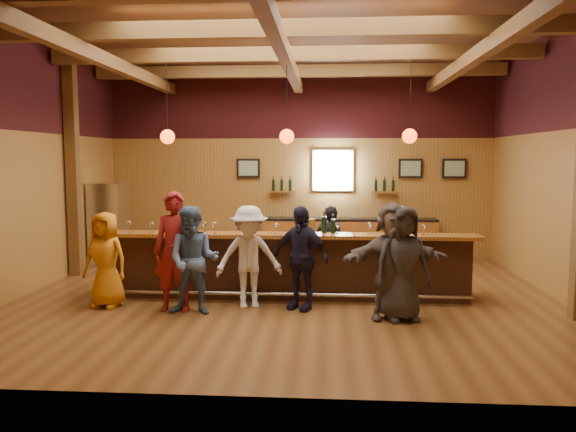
% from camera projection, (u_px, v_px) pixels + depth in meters
% --- Properties ---
extents(room, '(9.04, 9.00, 4.52)m').
position_uv_depth(room, '(287.00, 105.00, 9.24)').
color(room, brown).
rests_on(room, ground).
extents(bar_counter, '(6.30, 1.07, 1.11)m').
position_uv_depth(bar_counter, '(288.00, 265.00, 9.61)').
color(bar_counter, black).
rests_on(bar_counter, ground).
extents(back_bar_cabinet, '(4.00, 0.52, 0.95)m').
position_uv_depth(back_bar_cabinet, '(350.00, 238.00, 13.07)').
color(back_bar_cabinet, brown).
rests_on(back_bar_cabinet, ground).
extents(window, '(0.95, 0.09, 0.95)m').
position_uv_depth(window, '(333.00, 170.00, 13.16)').
color(window, silver).
rests_on(window, room).
extents(framed_pictures, '(5.35, 0.05, 0.45)m').
position_uv_depth(framed_pictures, '(370.00, 168.00, 13.09)').
color(framed_pictures, black).
rests_on(framed_pictures, room).
extents(wine_shelves, '(3.00, 0.18, 0.30)m').
position_uv_depth(wine_shelves, '(333.00, 189.00, 13.14)').
color(wine_shelves, brown).
rests_on(wine_shelves, room).
extents(pendant_lights, '(4.24, 0.24, 1.37)m').
position_uv_depth(pendant_lights, '(287.00, 136.00, 9.23)').
color(pendant_lights, black).
rests_on(pendant_lights, room).
extents(stainless_fridge, '(0.70, 0.70, 1.80)m').
position_uv_depth(stainless_fridge, '(109.00, 224.00, 12.29)').
color(stainless_fridge, silver).
rests_on(stainless_fridge, ground).
extents(customer_orange, '(0.82, 0.62, 1.51)m').
position_uv_depth(customer_orange, '(106.00, 260.00, 8.82)').
color(customer_orange, orange).
rests_on(customer_orange, ground).
extents(customer_redvest, '(0.68, 0.45, 1.85)m').
position_uv_depth(customer_redvest, '(175.00, 251.00, 8.58)').
color(customer_redvest, maroon).
rests_on(customer_redvest, ground).
extents(customer_denim, '(0.81, 0.64, 1.64)m').
position_uv_depth(customer_denim, '(194.00, 260.00, 8.41)').
color(customer_denim, '#4A6895').
rests_on(customer_denim, ground).
extents(customer_white, '(1.16, 0.84, 1.61)m').
position_uv_depth(customer_white, '(249.00, 257.00, 8.78)').
color(customer_white, silver).
rests_on(customer_white, ground).
extents(customer_navy, '(1.02, 0.78, 1.62)m').
position_uv_depth(customer_navy, '(300.00, 258.00, 8.69)').
color(customer_navy, '#1B1830').
rests_on(customer_navy, ground).
extents(customer_brown, '(1.66, 0.87, 1.71)m').
position_uv_depth(customer_brown, '(393.00, 261.00, 8.15)').
color(customer_brown, '#594C47').
rests_on(customer_brown, ground).
extents(customer_dark, '(0.93, 0.73, 1.68)m').
position_uv_depth(customer_dark, '(402.00, 263.00, 8.09)').
color(customer_dark, '#29292C').
rests_on(customer_dark, ground).
extents(bartender, '(0.54, 0.36, 1.46)m').
position_uv_depth(bartender, '(330.00, 244.00, 10.57)').
color(bartender, black).
rests_on(bartender, ground).
extents(ice_bucket, '(0.22, 0.22, 0.24)m').
position_uv_depth(ice_bucket, '(309.00, 226.00, 9.24)').
color(ice_bucket, brown).
rests_on(ice_bucket, bar_counter).
extents(bottle_a, '(0.08, 0.08, 0.36)m').
position_uv_depth(bottle_a, '(324.00, 224.00, 9.32)').
color(bottle_a, black).
rests_on(bottle_a, bar_counter).
extents(bottle_b, '(0.07, 0.07, 0.31)m').
position_uv_depth(bottle_b, '(333.00, 226.00, 9.26)').
color(bottle_b, black).
rests_on(bottle_b, bar_counter).
extents(glass_a, '(0.09, 0.09, 0.20)m').
position_uv_depth(glass_a, '(129.00, 224.00, 9.39)').
color(glass_a, silver).
rests_on(glass_a, bar_counter).
extents(glass_b, '(0.08, 0.08, 0.18)m').
position_uv_depth(glass_b, '(152.00, 225.00, 9.33)').
color(glass_b, silver).
rests_on(glass_b, bar_counter).
extents(glass_c, '(0.08, 0.08, 0.17)m').
position_uv_depth(glass_c, '(204.00, 225.00, 9.40)').
color(glass_c, silver).
rests_on(glass_c, bar_counter).
extents(glass_d, '(0.09, 0.09, 0.20)m').
position_uv_depth(glass_d, '(214.00, 225.00, 9.17)').
color(glass_d, silver).
rests_on(glass_d, bar_counter).
extents(glass_e, '(0.08, 0.08, 0.18)m').
position_uv_depth(glass_e, '(276.00, 226.00, 9.16)').
color(glass_e, silver).
rests_on(glass_e, bar_counter).
extents(glass_f, '(0.08, 0.08, 0.19)m').
position_uv_depth(glass_f, '(338.00, 226.00, 9.16)').
color(glass_f, silver).
rests_on(glass_f, bar_counter).
extents(glass_g, '(0.09, 0.09, 0.20)m').
position_uv_depth(glass_g, '(369.00, 225.00, 9.15)').
color(glass_g, silver).
rests_on(glass_g, bar_counter).
extents(glass_h, '(0.08, 0.08, 0.17)m').
position_uv_depth(glass_h, '(423.00, 227.00, 9.08)').
color(glass_h, silver).
rests_on(glass_h, bar_counter).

